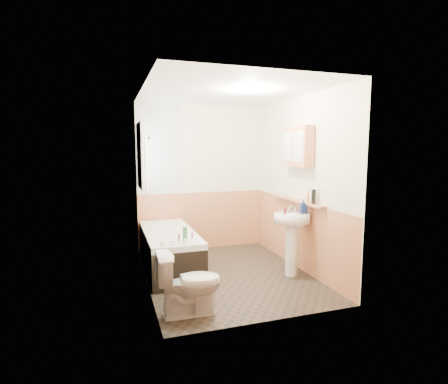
{
  "coord_description": "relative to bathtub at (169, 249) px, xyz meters",
  "views": [
    {
      "loc": [
        -1.52,
        -4.47,
        1.75
      ],
      "look_at": [
        0.0,
        0.15,
        1.15
      ],
      "focal_mm": 28.0,
      "sensor_mm": 36.0,
      "label": 1
    }
  ],
  "objects": [
    {
      "name": "floor",
      "position": [
        0.73,
        -0.49,
        -0.3
      ],
      "size": [
        2.8,
        2.8,
        0.0
      ],
      "primitive_type": "plane",
      "color": "black",
      "rests_on": "ground"
    },
    {
      "name": "ceiling",
      "position": [
        0.73,
        -0.49,
        2.2
      ],
      "size": [
        2.8,
        2.8,
        0.0
      ],
      "primitive_type": "plane",
      "rotation": [
        3.14,
        0.0,
        0.0
      ],
      "color": "white",
      "rests_on": "ground"
    },
    {
      "name": "wall_back",
      "position": [
        0.73,
        0.92,
        0.95
      ],
      "size": [
        2.2,
        0.02,
        2.5
      ],
      "primitive_type": "cube",
      "color": "#F0E8C6",
      "rests_on": "ground"
    },
    {
      "name": "wall_front",
      "position": [
        0.73,
        -1.9,
        0.95
      ],
      "size": [
        2.2,
        0.02,
        2.5
      ],
      "primitive_type": "cube",
      "color": "#F0E8C6",
      "rests_on": "ground"
    },
    {
      "name": "wall_left",
      "position": [
        -0.38,
        -0.49,
        0.95
      ],
      "size": [
        0.02,
        2.8,
        2.5
      ],
      "primitive_type": "cube",
      "color": "#F0E8C6",
      "rests_on": "ground"
    },
    {
      "name": "wall_right",
      "position": [
        1.84,
        -0.49,
        0.95
      ],
      "size": [
        0.02,
        2.8,
        2.5
      ],
      "primitive_type": "cube",
      "color": "#F0E8C6",
      "rests_on": "ground"
    },
    {
      "name": "wainscot_right",
      "position": [
        1.82,
        -0.49,
        0.2
      ],
      "size": [
        0.01,
        2.8,
        1.0
      ],
      "primitive_type": "cube",
      "color": "tan",
      "rests_on": "wall_right"
    },
    {
      "name": "wainscot_front",
      "position": [
        0.73,
        -1.88,
        0.2
      ],
      "size": [
        2.2,
        0.01,
        1.0
      ],
      "primitive_type": "cube",
      "color": "tan",
      "rests_on": "wall_front"
    },
    {
      "name": "wainscot_back",
      "position": [
        0.73,
        0.9,
        0.2
      ],
      "size": [
        2.2,
        0.01,
        1.0
      ],
      "primitive_type": "cube",
      "color": "tan",
      "rests_on": "wall_back"
    },
    {
      "name": "tile_cladding_left",
      "position": [
        -0.36,
        -0.49,
        0.95
      ],
      "size": [
        0.01,
        2.8,
        2.5
      ],
      "primitive_type": "cube",
      "color": "white",
      "rests_on": "wall_left"
    },
    {
      "name": "tile_return_back",
      "position": [
        0.01,
        0.89,
        1.45
      ],
      "size": [
        0.75,
        0.01,
        1.5
      ],
      "primitive_type": "cube",
      "color": "white",
      "rests_on": "wall_back"
    },
    {
      "name": "window",
      "position": [
        -0.33,
        0.46,
        1.35
      ],
      "size": [
        0.03,
        0.79,
        0.99
      ],
      "color": "white",
      "rests_on": "wall_left"
    },
    {
      "name": "bathtub",
      "position": [
        0.0,
        0.0,
        0.0
      ],
      "size": [
        0.7,
        1.72,
        0.71
      ],
      "color": "black",
      "rests_on": "floor"
    },
    {
      "name": "shower_riser",
      "position": [
        -0.31,
        -0.03,
        1.35
      ],
      "size": [
        0.1,
        0.08,
        1.14
      ],
      "color": "silver",
      "rests_on": "wall_left"
    },
    {
      "name": "toilet",
      "position": [
        -0.03,
        -1.48,
        0.04
      ],
      "size": [
        0.7,
        0.4,
        0.68
      ],
      "primitive_type": "imported",
      "rotation": [
        0.0,
        0.0,
        1.54
      ],
      "color": "white",
      "rests_on": "floor"
    },
    {
      "name": "sink",
      "position": [
        1.57,
        -0.78,
        0.33
      ],
      "size": [
        0.51,
        0.41,
        0.99
      ],
      "rotation": [
        0.0,
        0.0,
        -0.02
      ],
      "color": "white",
      "rests_on": "floor"
    },
    {
      "name": "pine_shelf",
      "position": [
        1.77,
        -0.53,
        0.72
      ],
      "size": [
        0.1,
        1.36,
        0.03
      ],
      "primitive_type": "cube",
      "color": "tan",
      "rests_on": "wall_right"
    },
    {
      "name": "medicine_cabinet",
      "position": [
        1.74,
        -0.58,
        1.49
      ],
      "size": [
        0.16,
        0.62,
        0.56
      ],
      "color": "tan",
      "rests_on": "wall_right"
    },
    {
      "name": "foam_can",
      "position": [
        1.77,
        -0.98,
        0.83
      ],
      "size": [
        0.07,
        0.07,
        0.19
      ],
      "primitive_type": "cylinder",
      "rotation": [
        0.0,
        0.0,
        0.2
      ],
      "color": "black",
      "rests_on": "pine_shelf"
    },
    {
      "name": "green_bottle",
      "position": [
        1.77,
        -0.85,
        0.84
      ],
      "size": [
        0.05,
        0.05,
        0.21
      ],
      "primitive_type": "cone",
      "rotation": [
        0.0,
        0.0,
        0.26
      ],
      "color": "orange",
      "rests_on": "pine_shelf"
    },
    {
      "name": "black_jar",
      "position": [
        1.77,
        -0.13,
        0.75
      ],
      "size": [
        0.09,
        0.09,
        0.05
      ],
      "primitive_type": "cylinder",
      "rotation": [
        0.0,
        0.0,
        -0.37
      ],
      "color": "silver",
      "rests_on": "pine_shelf"
    },
    {
      "name": "soap_bottle",
      "position": [
        1.7,
        -0.85,
        0.63
      ],
      "size": [
        0.12,
        0.21,
        0.09
      ],
      "primitive_type": "imported",
      "rotation": [
        0.0,
        0.0,
        -0.17
      ],
      "color": "navy",
      "rests_on": "sink"
    },
    {
      "name": "clear_bottle",
      "position": [
        1.42,
        -0.85,
        0.63
      ],
      "size": [
        0.05,
        0.05,
        0.1
      ],
      "primitive_type": "cylinder",
      "rotation": [
        0.0,
        0.0,
        -0.42
      ],
      "color": "maroon",
      "rests_on": "sink"
    },
    {
      "name": "blue_gel",
      "position": [
        0.1,
        -0.68,
        0.37
      ],
      "size": [
        0.06,
        0.05,
        0.2
      ],
      "primitive_type": "cube",
      "rotation": [
        0.0,
        0.0,
        -0.38
      ],
      "color": "#388447",
      "rests_on": "bathtub"
    },
    {
      "name": "cream_jar",
      "position": [
        -0.2,
        -0.73,
        0.3
      ],
      "size": [
        0.09,
        0.09,
        0.05
      ],
      "primitive_type": "cylinder",
      "rotation": [
        0.0,
        0.0,
        -0.31
      ],
      "color": "silver",
      "rests_on": "bathtub"
    },
    {
      "name": "orange_bottle",
      "position": [
        0.23,
        -0.51,
        0.31
      ],
      "size": [
        0.03,
        0.03,
        0.08
      ],
      "primitive_type": "cylinder",
      "rotation": [
        0.0,
        0.0,
        -0.22
      ],
      "color": "purple",
      "rests_on": "bathtub"
    }
  ]
}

